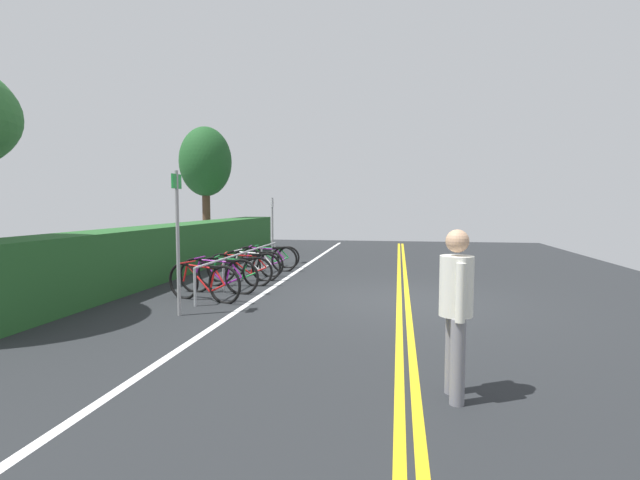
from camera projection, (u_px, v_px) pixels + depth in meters
The scene contains 17 objects.
ground_plane at pixel (403, 302), 9.30m from camera, with size 29.78×13.18×0.05m, color #232628.
centre_line_yellow_inner at pixel (407, 300), 9.28m from camera, with size 26.80×0.10×0.00m, color gold.
centre_line_yellow_outer at pixel (399, 300), 9.31m from camera, with size 26.80×0.10×0.00m, color gold.
bike_lane_stripe_white at pixel (260, 295), 9.77m from camera, with size 26.80×0.12×0.00m, color white.
bike_rack at pixel (245, 259), 11.56m from camera, with size 5.83×0.05×0.73m.
bicycle_0 at pixel (204, 282), 9.21m from camera, with size 0.63×1.71×0.78m.
bicycle_1 at pixel (218, 276), 10.01m from camera, with size 0.46×1.82×0.79m.
bicycle_2 at pixel (235, 271), 10.86m from camera, with size 0.46×1.72×0.73m.
bicycle_3 at pixel (244, 267), 11.54m from camera, with size 0.57×1.77×0.74m.
bicycle_4 at pixel (253, 263), 12.40m from camera, with size 0.46×1.72×0.71m.
bicycle_5 at pixel (266, 259), 13.21m from camera, with size 0.47×1.77×0.75m.
bicycle_6 at pixel (271, 257), 14.01m from camera, with size 0.46×1.73×0.69m.
pedestrian at pixel (456, 303), 4.54m from camera, with size 0.49×0.32×1.65m.
sign_post_near at pixel (178, 230), 7.92m from camera, with size 0.36×0.06×2.44m.
sign_post_far at pixel (272, 224), 14.82m from camera, with size 0.36×0.06×2.08m.
hedge_backdrop at pixel (182, 247), 13.41m from camera, with size 14.78×1.12×1.32m, color #235626.
tree_mid at pixel (205, 163), 19.30m from camera, with size 2.10×2.10×5.00m.
Camera 1 is at (-9.32, 0.11, 1.89)m, focal length 26.66 mm.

